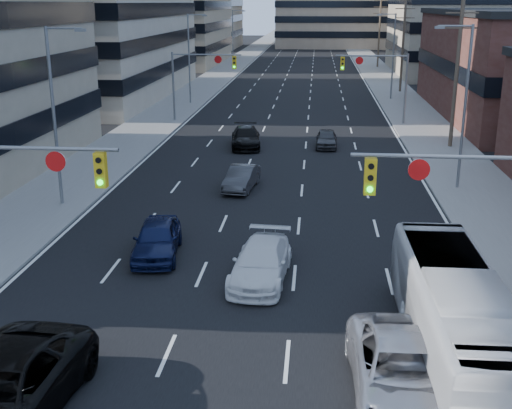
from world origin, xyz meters
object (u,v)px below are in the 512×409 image
Objects in this scene: silver_suv at (403,373)px; transit_bus at (456,317)px; white_van at (261,262)px; sedan_blue at (157,239)px; black_pickup at (0,392)px.

transit_bus is at bearing 49.79° from silver_suv.
silver_suv is at bearing -54.83° from white_van.
sedan_blue is (-4.49, 2.01, 0.05)m from white_van.
white_van is (5.69, 9.27, -0.17)m from black_pickup.
black_pickup is 0.62× the size of transit_bus.
black_pickup is at bearing -161.78° from transit_bus.
sedan_blue is at bearing 160.32° from white_van.
transit_bus is 2.30× the size of sedan_blue.
black_pickup is at bearing -117.10° from white_van.
silver_suv is (4.37, -7.34, 0.10)m from white_van.
transit_bus is (6.08, -5.22, 0.71)m from white_van.
white_van is 8.05m from transit_bus.
sedan_blue is (-10.57, 7.23, -0.67)m from transit_bus.
transit_bus is at bearing -40.95° from sedan_blue.
sedan_blue is at bearing 132.14° from silver_suv.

